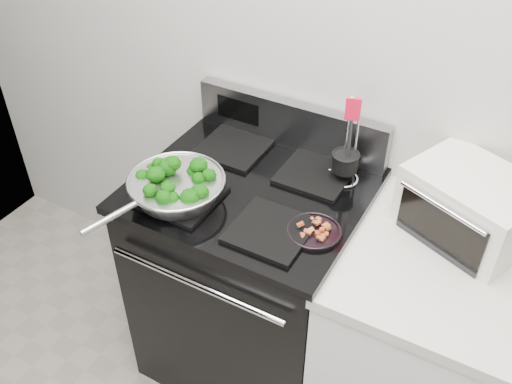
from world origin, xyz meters
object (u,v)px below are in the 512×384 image
Objects in this scene: bacon_plate at (314,229)px; utensil_holder at (345,166)px; skillet at (176,187)px; toaster_oven at (470,206)px; gas_range at (252,277)px.

bacon_plate is 0.30m from utensil_holder.
skillet is 1.12× the size of toaster_oven.
gas_range is at bearing 158.71° from bacon_plate.
bacon_plate is at bearing -123.24° from toaster_oven.
bacon_plate is 0.38× the size of toaster_oven.
utensil_holder is at bearing 55.65° from skillet.
utensil_holder is (0.45, 0.37, 0.01)m from skillet.
gas_range reaches higher than skillet.
bacon_plate is (0.47, 0.07, -0.03)m from skillet.
gas_range is 3.38× the size of utensil_holder.
toaster_oven is at bearing 33.87° from bacon_plate.
utensil_holder is at bearing -160.99° from toaster_oven.
utensil_holder is 0.73× the size of toaster_oven.
gas_range is at bearing -144.28° from toaster_oven.
bacon_plate is (0.29, -0.11, 0.48)m from gas_range.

